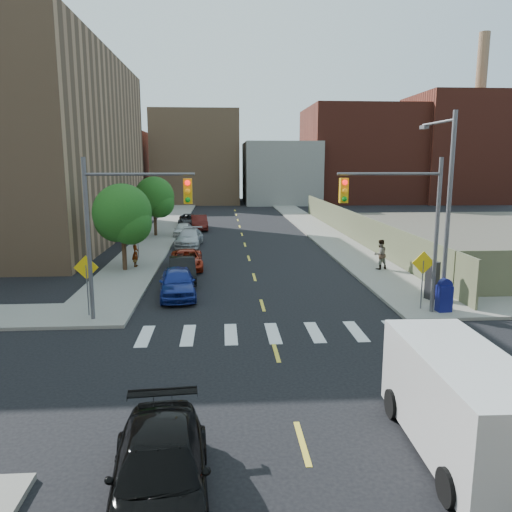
{
  "coord_description": "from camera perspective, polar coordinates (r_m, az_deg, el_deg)",
  "views": [
    {
      "loc": [
        -1.91,
        -15.07,
        6.79
      ],
      "look_at": [
        -0.16,
        10.26,
        2.0
      ],
      "focal_mm": 35.0,
      "sensor_mm": 36.0,
      "label": 1
    }
  ],
  "objects": [
    {
      "name": "tree_west_far",
      "position": [
        46.64,
        -11.53,
        6.4
      ],
      "size": [
        3.66,
        3.64,
        5.52
      ],
      "color": "#332114",
      "rests_on": "ground"
    },
    {
      "name": "warn_sign_midwest",
      "position": [
        35.89,
        -13.39,
        2.71
      ],
      "size": [
        1.06,
        0.06,
        2.83
      ],
      "color": "#59595E",
      "rests_on": "ground"
    },
    {
      "name": "pedestrian_east",
      "position": [
        32.22,
        14.0,
        0.17
      ],
      "size": [
        1.09,
        0.96,
        1.87
      ],
      "primitive_type": "imported",
      "rotation": [
        0.0,
        0.0,
        3.47
      ],
      "color": "gray",
      "rests_on": "sidewalk_ne"
    },
    {
      "name": "parked_car_blue",
      "position": [
        25.72,
        -8.97,
        -3.02
      ],
      "size": [
        2.21,
        4.58,
        1.51
      ],
      "primitive_type": "imported",
      "rotation": [
        0.0,
        0.0,
        0.1
      ],
      "color": "navy",
      "rests_on": "ground"
    },
    {
      "name": "bg_bldg_east",
      "position": [
        90.3,
        11.62,
        11.24
      ],
      "size": [
        18.0,
        18.0,
        16.0
      ],
      "primitive_type": "cube",
      "color": "#592319",
      "rests_on": "ground"
    },
    {
      "name": "black_sedan",
      "position": [
        11.0,
        -10.92,
        -23.09
      ],
      "size": [
        2.38,
        5.03,
        1.42
      ],
      "primitive_type": "imported",
      "rotation": [
        0.0,
        0.0,
        0.08
      ],
      "color": "black",
      "rests_on": "ground"
    },
    {
      "name": "warn_sign_nw",
      "position": [
        22.87,
        -18.8,
        -2.0
      ],
      "size": [
        1.06,
        0.06,
        2.83
      ],
      "color": "#59595E",
      "rests_on": "ground"
    },
    {
      "name": "smokestack",
      "position": [
        96.01,
        24.04,
        14.09
      ],
      "size": [
        1.8,
        1.8,
        28.0
      ],
      "primitive_type": "cylinder",
      "color": "#8C6B4C",
      "rests_on": "ground"
    },
    {
      "name": "bg_bldg_center",
      "position": [
        85.67,
        2.72,
        9.47
      ],
      "size": [
        12.0,
        16.0,
        10.0
      ],
      "primitive_type": "cube",
      "color": "gray",
      "rests_on": "ground"
    },
    {
      "name": "parked_car_maroon",
      "position": [
        51.05,
        -6.52,
        3.82
      ],
      "size": [
        2.01,
        4.67,
        1.5
      ],
      "primitive_type": "imported",
      "rotation": [
        0.0,
        0.0,
        0.1
      ],
      "color": "#43100D",
      "rests_on": "ground"
    },
    {
      "name": "pedestrian_west",
      "position": [
        32.99,
        -13.61,
        0.31
      ],
      "size": [
        0.44,
        0.65,
        1.74
      ],
      "primitive_type": "imported",
      "rotation": [
        0.0,
        0.0,
        1.54
      ],
      "color": "gray",
      "rests_on": "sidewalk_nw"
    },
    {
      "name": "parked_car_black",
      "position": [
        28.94,
        -8.41,
        -1.59
      ],
      "size": [
        1.88,
        4.33,
        1.39
      ],
      "primitive_type": "imported",
      "rotation": [
        0.0,
        0.0,
        0.1
      ],
      "color": "black",
      "rests_on": "ground"
    },
    {
      "name": "fence_north",
      "position": [
        44.93,
        10.94,
        3.41
      ],
      "size": [
        0.12,
        44.0,
        2.5
      ],
      "primitive_type": "cube",
      "color": "#5C5C40",
      "rests_on": "ground"
    },
    {
      "name": "bg_bldg_fareast",
      "position": [
        93.99,
        21.61,
        11.3
      ],
      "size": [
        14.0,
        16.0,
        18.0
      ],
      "primitive_type": "cube",
      "color": "#592319",
      "rests_on": "ground"
    },
    {
      "name": "parked_car_red",
      "position": [
        32.39,
        -7.94,
        -0.41
      ],
      "size": [
        2.34,
        4.56,
        1.23
      ],
      "primitive_type": "imported",
      "rotation": [
        0.0,
        0.0,
        0.07
      ],
      "color": "#9C240F",
      "rests_on": "ground"
    },
    {
      "name": "tree_west_near",
      "position": [
        31.88,
        -15.0,
        4.36
      ],
      "size": [
        3.66,
        3.64,
        5.52
      ],
      "color": "#332114",
      "rests_on": "ground"
    },
    {
      "name": "signal_nw",
      "position": [
        21.58,
        -14.87,
        4.31
      ],
      "size": [
        4.59,
        0.3,
        7.0
      ],
      "color": "#59595E",
      "rests_on": "ground"
    },
    {
      "name": "streetlight_ne",
      "position": [
        24.24,
        20.83,
        6.28
      ],
      "size": [
        0.25,
        3.7,
        9.0
      ],
      "color": "#59595E",
      "rests_on": "ground"
    },
    {
      "name": "mailbox",
      "position": [
        24.04,
        20.71,
        -4.24
      ],
      "size": [
        0.67,
        0.54,
        1.52
      ],
      "rotation": [
        0.0,
        0.0,
        0.11
      ],
      "color": "navy",
      "rests_on": "sidewalk_ne"
    },
    {
      "name": "parked_car_silver",
      "position": [
        41.17,
        -7.63,
        2.08
      ],
      "size": [
        2.29,
        4.94,
        1.4
      ],
      "primitive_type": "imported",
      "rotation": [
        0.0,
        0.0,
        -0.07
      ],
      "color": "#B2B6BB",
      "rests_on": "ground"
    },
    {
      "name": "sidewalk_ne",
      "position": [
        57.78,
        5.71,
        3.96
      ],
      "size": [
        3.5,
        73.0,
        0.15
      ],
      "primitive_type": "cube",
      "color": "gray",
      "rests_on": "ground"
    },
    {
      "name": "bg_bldg_west",
      "position": [
        87.42,
        -17.5,
        9.68
      ],
      "size": [
        14.0,
        18.0,
        12.0
      ],
      "primitive_type": "cube",
      "color": "#592319",
      "rests_on": "ground"
    },
    {
      "name": "bg_bldg_midwest",
      "position": [
        87.17,
        -6.77,
        11.08
      ],
      "size": [
        14.0,
        16.0,
        15.0
      ],
      "primitive_type": "cube",
      "color": "#8C6B4C",
      "rests_on": "ground"
    },
    {
      "name": "sidewalk_nw",
      "position": [
        57.27,
        -9.81,
        3.79
      ],
      "size": [
        3.5,
        73.0,
        0.15
      ],
      "primitive_type": "cube",
      "color": "gray",
      "rests_on": "ground"
    },
    {
      "name": "warn_sign_ne",
      "position": [
        23.9,
        18.54,
        -1.45
      ],
      "size": [
        1.06,
        0.06,
        2.83
      ],
      "color": "#59595E",
      "rests_on": "ground"
    },
    {
      "name": "parked_car_white",
      "position": [
        46.64,
        -8.35,
        3.0
      ],
      "size": [
        1.72,
        3.87,
        1.29
      ],
      "primitive_type": "imported",
      "rotation": [
        0.0,
        0.0,
        -0.05
      ],
      "color": "silver",
      "rests_on": "ground"
    },
    {
      "name": "payphone",
      "position": [
        26.0,
        19.49,
        -2.64
      ],
      "size": [
        0.68,
        0.63,
        1.85
      ],
      "primitive_type": "cube",
      "rotation": [
        0.0,
        0.0,
        0.4
      ],
      "color": "black",
      "rests_on": "sidewalk_ne"
    },
    {
      "name": "ground",
      "position": [
        16.64,
        3.05,
        -13.41
      ],
      "size": [
        160.0,
        160.0,
        0.0
      ],
      "primitive_type": "plane",
      "color": "black",
      "rests_on": "ground"
    },
    {
      "name": "cargo_van",
      "position": [
        13.15,
        22.12,
        -14.85
      ],
      "size": [
        2.34,
        5.43,
        2.47
      ],
      "rotation": [
        0.0,
        0.0,
        -0.02
      ],
      "color": "silver",
      "rests_on": "ground"
    },
    {
      "name": "parked_car_grey",
      "position": [
        54.5,
        -7.73,
        4.1
      ],
      "size": [
        2.25,
        4.62,
        1.27
      ],
      "primitive_type": "imported",
      "rotation": [
        0.0,
        0.0,
        0.03
      ],
      "color": "black",
      "rests_on": "ground"
    },
    {
      "name": "signal_ne",
      "position": [
        22.62,
        16.54,
        4.5
      ],
      "size": [
        4.59,
        0.3,
        7.0
      ],
      "color": "#59595E",
      "rests_on": "ground"
    }
  ]
}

